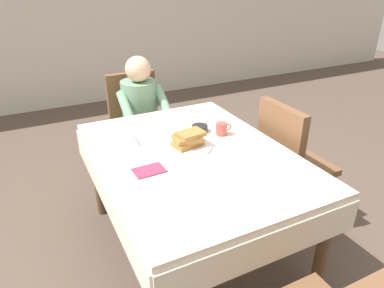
# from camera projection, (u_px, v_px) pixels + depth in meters

# --- Properties ---
(ground_plane) EXTENTS (14.00, 14.00, 0.00)m
(ground_plane) POSITION_uv_depth(u_px,v_px,m) (193.00, 246.00, 2.46)
(ground_plane) COLOR brown
(dining_table_main) EXTENTS (1.12, 1.52, 0.74)m
(dining_table_main) POSITION_uv_depth(u_px,v_px,m) (193.00, 166.00, 2.17)
(dining_table_main) COLOR silver
(dining_table_main) RESTS_ON ground
(chair_diner) EXTENTS (0.44, 0.45, 0.93)m
(chair_diner) POSITION_uv_depth(u_px,v_px,m) (137.00, 119.00, 3.17)
(chair_diner) COLOR brown
(chair_diner) RESTS_ON ground
(diner_person) EXTENTS (0.40, 0.43, 1.12)m
(diner_person) POSITION_uv_depth(u_px,v_px,m) (141.00, 110.00, 2.98)
(diner_person) COLOR gray
(diner_person) RESTS_ON ground
(chair_right_side) EXTENTS (0.45, 0.44, 0.93)m
(chair_right_side) POSITION_uv_depth(u_px,v_px,m) (289.00, 156.00, 2.53)
(chair_right_side) COLOR brown
(chair_right_side) RESTS_ON ground
(plate_breakfast) EXTENTS (0.28, 0.28, 0.02)m
(plate_breakfast) POSITION_uv_depth(u_px,v_px,m) (189.00, 147.00, 2.18)
(plate_breakfast) COLOR white
(plate_breakfast) RESTS_ON dining_table_main
(breakfast_stack) EXTENTS (0.21, 0.15, 0.09)m
(breakfast_stack) POSITION_uv_depth(u_px,v_px,m) (188.00, 139.00, 2.16)
(breakfast_stack) COLOR #A36B33
(breakfast_stack) RESTS_ON plate_breakfast
(cup_coffee) EXTENTS (0.11, 0.08, 0.08)m
(cup_coffee) POSITION_uv_depth(u_px,v_px,m) (222.00, 129.00, 2.34)
(cup_coffee) COLOR #B24C42
(cup_coffee) RESTS_ON dining_table_main
(bowl_butter) EXTENTS (0.11, 0.11, 0.04)m
(bowl_butter) POSITION_uv_depth(u_px,v_px,m) (200.00, 128.00, 2.40)
(bowl_butter) COLOR black
(bowl_butter) RESTS_ON dining_table_main
(syrup_pitcher) EXTENTS (0.08, 0.08, 0.07)m
(syrup_pitcher) POSITION_uv_depth(u_px,v_px,m) (135.00, 139.00, 2.21)
(syrup_pitcher) COLOR silver
(syrup_pitcher) RESTS_ON dining_table_main
(fork_left_of_plate) EXTENTS (0.02, 0.18, 0.00)m
(fork_left_of_plate) POSITION_uv_depth(u_px,v_px,m) (162.00, 156.00, 2.09)
(fork_left_of_plate) COLOR silver
(fork_left_of_plate) RESTS_ON dining_table_main
(knife_right_of_plate) EXTENTS (0.02, 0.20, 0.00)m
(knife_right_of_plate) POSITION_uv_depth(u_px,v_px,m) (217.00, 143.00, 2.24)
(knife_right_of_plate) COLOR silver
(knife_right_of_plate) RESTS_ON dining_table_main
(spoon_near_edge) EXTENTS (0.15, 0.04, 0.00)m
(spoon_near_edge) POSITION_uv_depth(u_px,v_px,m) (216.00, 170.00, 1.94)
(spoon_near_edge) COLOR silver
(spoon_near_edge) RESTS_ON dining_table_main
(napkin_folded) EXTENTS (0.17, 0.13, 0.01)m
(napkin_folded) POSITION_uv_depth(u_px,v_px,m) (149.00, 170.00, 1.93)
(napkin_folded) COLOR #8C2D4C
(napkin_folded) RESTS_ON dining_table_main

